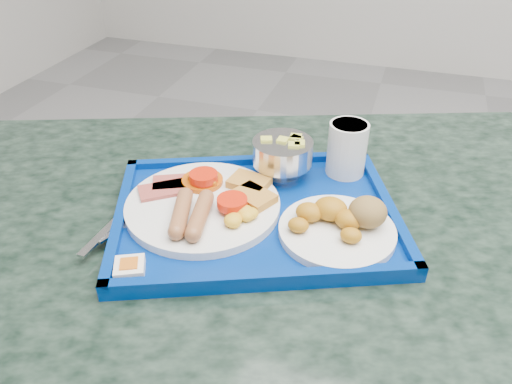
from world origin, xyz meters
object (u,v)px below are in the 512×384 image
(main_plate, at_px, (207,203))
(fruit_bowl, at_px, (283,153))
(tray, at_px, (256,215))
(table, at_px, (250,315))
(bread_plate, at_px, (341,223))
(juice_cup, at_px, (347,147))

(main_plate, relative_size, fruit_bowl, 2.38)
(tray, height_order, fruit_bowl, fruit_bowl)
(main_plate, distance_m, fruit_bowl, 0.17)
(table, relative_size, tray, 2.68)
(tray, bearing_deg, table, -94.59)
(fruit_bowl, bearing_deg, bread_plate, -45.26)
(main_plate, bearing_deg, juice_cup, 43.59)
(main_plate, bearing_deg, bread_plate, 1.93)
(main_plate, bearing_deg, fruit_bowl, 56.74)
(juice_cup, bearing_deg, main_plate, -136.41)
(table, height_order, fruit_bowl, fruit_bowl)
(fruit_bowl, bearing_deg, tray, -95.37)
(table, distance_m, juice_cup, 0.36)
(tray, xyz_separation_m, juice_cup, (0.12, 0.17, 0.06))
(bread_plate, distance_m, juice_cup, 0.18)
(bread_plate, height_order, juice_cup, juice_cup)
(tray, height_order, bread_plate, bread_plate)
(table, height_order, tray, tray)
(table, relative_size, fruit_bowl, 13.69)
(table, distance_m, tray, 0.21)
(tray, relative_size, main_plate, 2.15)
(table, bearing_deg, tray, 85.41)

